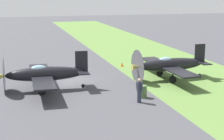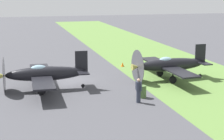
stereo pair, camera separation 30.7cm
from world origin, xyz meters
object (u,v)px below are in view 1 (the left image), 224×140
object	(u,v)px
airplane_lead	(44,74)
runway_marker_cone	(122,64)
fuel_drum	(143,91)
airplane_wingman	(169,65)
ground_crew_chief	(139,90)

from	to	relation	value
airplane_lead	runway_marker_cone	bearing A→B (deg)	-49.45
airplane_lead	fuel_drum	bearing A→B (deg)	-119.16
fuel_drum	airplane_wingman	bearing A→B (deg)	-42.53
airplane_wingman	runway_marker_cone	size ratio (longest dim) A/B	20.00
airplane_lead	airplane_wingman	xyz separation A→B (m)	(0.59, -10.86, 0.01)
ground_crew_chief	airplane_wingman	bearing A→B (deg)	-62.58
airplane_lead	fuel_drum	distance (m)	7.83
airplane_lead	airplane_wingman	distance (m)	10.88
runway_marker_cone	fuel_drum	bearing A→B (deg)	170.70
airplane_lead	ground_crew_chief	distance (m)	7.87
ground_crew_chief	runway_marker_cone	size ratio (longest dim) A/B	3.93
ground_crew_chief	runway_marker_cone	world-z (taller)	ground_crew_chief
ground_crew_chief	fuel_drum	distance (m)	1.35
airplane_lead	ground_crew_chief	size ratio (longest dim) A/B	5.05
fuel_drum	runway_marker_cone	distance (m)	11.04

